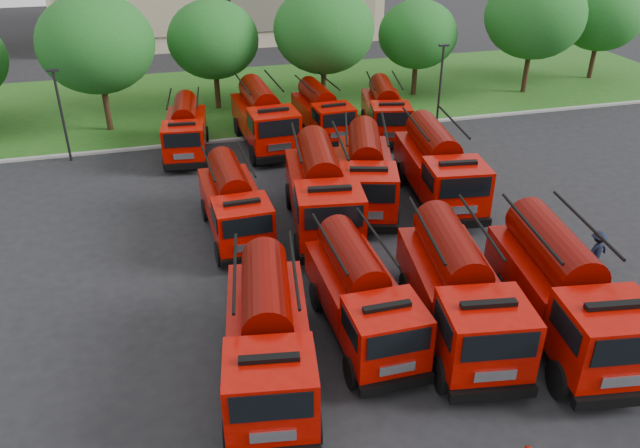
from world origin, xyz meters
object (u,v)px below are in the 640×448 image
(fire_truck_3, at_px, (564,291))
(fire_truck_4, at_px, (234,203))
(firefighter_2, at_px, (553,305))
(firefighter_5, at_px, (455,230))
(fire_truck_0, at_px, (268,336))
(fire_truck_9, at_px, (264,117))
(fire_truck_5, at_px, (322,190))
(fire_truck_7, at_px, (438,166))
(firefighter_3, at_px, (592,267))
(fire_truck_8, at_px, (185,129))
(fire_truck_6, at_px, (365,172))
(fire_truck_11, at_px, (385,110))
(fire_truck_1, at_px, (361,295))
(firefighter_4, at_px, (253,251))
(fire_truck_2, at_px, (458,290))
(fire_truck_10, at_px, (322,111))

(fire_truck_3, relative_size, fire_truck_4, 1.21)
(firefighter_2, height_order, firefighter_5, firefighter_2)
(fire_truck_0, height_order, fire_truck_3, fire_truck_3)
(fire_truck_9, relative_size, firefighter_2, 3.95)
(fire_truck_5, bearing_deg, fire_truck_7, 18.60)
(firefighter_3, bearing_deg, fire_truck_8, -54.75)
(fire_truck_4, relative_size, fire_truck_6, 0.87)
(fire_truck_0, relative_size, fire_truck_7, 0.96)
(fire_truck_9, relative_size, fire_truck_11, 1.11)
(fire_truck_1, xyz_separation_m, fire_truck_5, (0.68, 7.67, 0.24))
(fire_truck_5, distance_m, fire_truck_9, 10.31)
(fire_truck_7, distance_m, fire_truck_8, 14.43)
(fire_truck_5, relative_size, firefighter_4, 5.08)
(fire_truck_11, bearing_deg, fire_truck_7, -82.30)
(fire_truck_3, xyz_separation_m, fire_truck_4, (-9.60, 9.74, -0.27))
(fire_truck_5, height_order, firefighter_5, fire_truck_5)
(fire_truck_3, bearing_deg, firefighter_2, 67.13)
(fire_truck_5, xyz_separation_m, firefighter_3, (9.62, -6.20, -1.77))
(fire_truck_11, xyz_separation_m, firefighter_5, (-1.12, -12.28, -1.49))
(fire_truck_3, distance_m, firefighter_5, 7.74)
(fire_truck_3, bearing_deg, firefighter_3, 48.61)
(fire_truck_3, xyz_separation_m, fire_truck_8, (-10.94, 19.67, -0.33))
(fire_truck_2, height_order, fire_truck_11, fire_truck_2)
(firefighter_2, bearing_deg, fire_truck_8, 24.66)
(fire_truck_8, distance_m, fire_truck_10, 8.25)
(fire_truck_1, distance_m, fire_truck_9, 17.96)
(fire_truck_6, distance_m, fire_truck_8, 11.58)
(fire_truck_6, xyz_separation_m, firefighter_4, (-5.91, -3.00, -1.67))
(fire_truck_8, distance_m, fire_truck_9, 4.50)
(fire_truck_2, height_order, fire_truck_9, fire_truck_2)
(fire_truck_10, distance_m, fire_truck_11, 3.83)
(fire_truck_2, height_order, firefighter_5, fire_truck_2)
(fire_truck_9, bearing_deg, fire_truck_4, -110.09)
(fire_truck_0, height_order, fire_truck_8, fire_truck_0)
(fire_truck_4, xyz_separation_m, fire_truck_9, (3.15, 10.03, 0.20))
(fire_truck_8, height_order, fire_truck_10, fire_truck_10)
(fire_truck_6, xyz_separation_m, fire_truck_7, (3.52, -0.42, 0.05))
(fire_truck_4, bearing_deg, fire_truck_7, 2.96)
(fire_truck_9, bearing_deg, firefighter_2, -70.90)
(fire_truck_4, distance_m, fire_truck_5, 3.86)
(fire_truck_1, relative_size, fire_truck_11, 0.98)
(fire_truck_10, xyz_separation_m, firefighter_5, (2.61, -13.12, -1.45))
(fire_truck_8, distance_m, firefighter_5, 16.32)
(fire_truck_2, height_order, fire_truck_8, fire_truck_2)
(fire_truck_5, bearing_deg, firefighter_3, -24.96)
(fire_truck_6, bearing_deg, fire_truck_7, 9.35)
(fire_truck_5, distance_m, fire_truck_7, 6.18)
(fire_truck_10, xyz_separation_m, firefighter_2, (3.61, -19.22, -1.45))
(fire_truck_2, bearing_deg, fire_truck_11, 85.59)
(fire_truck_2, relative_size, fire_truck_4, 1.17)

